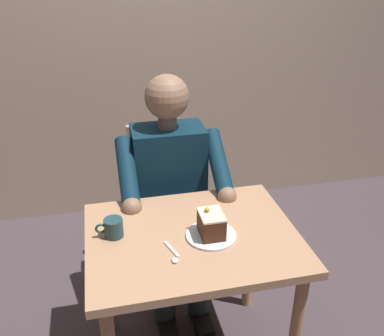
{
  "coord_description": "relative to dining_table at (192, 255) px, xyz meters",
  "views": [
    {
      "loc": [
        0.32,
        1.38,
        1.73
      ],
      "look_at": [
        -0.02,
        -0.1,
        0.96
      ],
      "focal_mm": 39.81,
      "sensor_mm": 36.0,
      "label": 1
    }
  ],
  "objects": [
    {
      "name": "dessert_plate",
      "position": [
        -0.07,
        0.03,
        0.11
      ],
      "size": [
        0.2,
        0.2,
        0.01
      ],
      "primitive_type": "cylinder",
      "color": "white",
      "rests_on": "dining_table"
    },
    {
      "name": "coffee_cup",
      "position": [
        0.31,
        -0.06,
        0.15
      ],
      "size": [
        0.11,
        0.08,
        0.08
      ],
      "color": "#204246",
      "rests_on": "dining_table"
    },
    {
      "name": "cake_slice",
      "position": [
        -0.07,
        0.03,
        0.17
      ],
      "size": [
        0.09,
        0.12,
        0.12
      ],
      "color": "#482516",
      "rests_on": "dessert_plate"
    },
    {
      "name": "dining_table",
      "position": [
        0.0,
        0.0,
        0.0
      ],
      "size": [
        0.85,
        0.66,
        0.71
      ],
      "color": "tan",
      "rests_on": "ground"
    },
    {
      "name": "seated_person",
      "position": [
        0.0,
        -0.46,
        0.04
      ],
      "size": [
        0.53,
        0.58,
        1.23
      ],
      "color": "#0C2A3B",
      "rests_on": "ground"
    },
    {
      "name": "dessert_spoon",
      "position": [
        0.1,
        0.12,
        0.11
      ],
      "size": [
        0.05,
        0.14,
        0.01
      ],
      "color": "silver",
      "rests_on": "dining_table"
    },
    {
      "name": "chair",
      "position": [
        0.0,
        -0.64,
        -0.1
      ],
      "size": [
        0.42,
        0.42,
        0.91
      ],
      "color": "tan",
      "rests_on": "ground"
    }
  ]
}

